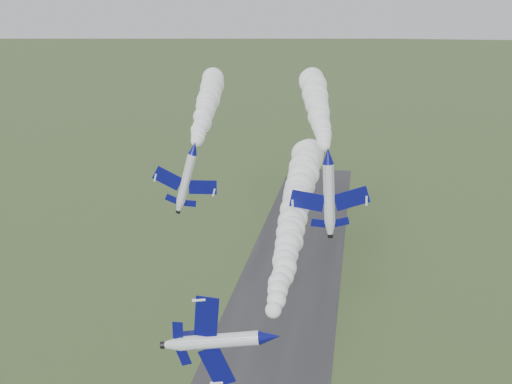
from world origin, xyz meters
TOP-DOWN VIEW (x-y plane):
  - runway at (0.00, 30.00)m, footprint 24.00×260.00m
  - jet_lead at (6.73, -8.12)m, footprint 3.34×12.54m
  - smoke_trail_jet_lead at (5.63, 22.93)m, footprint 9.36×56.83m
  - jet_pair_left at (-8.90, 19.68)m, footprint 9.27×11.28m
  - smoke_trail_jet_pair_left at (-15.55, 51.92)m, footprint 17.67×60.91m
  - jet_pair_right at (10.26, 19.87)m, footprint 11.30×13.40m
  - smoke_trail_jet_pair_right at (6.17, 50.23)m, footprint 13.50×55.22m

SIDE VIEW (x-z plane):
  - runway at x=0.00m, z-range 0.00..0.04m
  - jet_lead at x=6.73m, z-range 26.16..36.39m
  - smoke_trail_jet_lead at x=5.63m, z-range 30.80..36.40m
  - jet_pair_right at x=10.26m, z-range 41.18..44.52m
  - jet_pair_left at x=-8.90m, z-range 41.38..44.86m
  - smoke_trail_jet_pair_left at x=-15.55m, z-range 41.44..46.76m
  - smoke_trail_jet_pair_right at x=6.17m, z-range 41.79..47.40m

